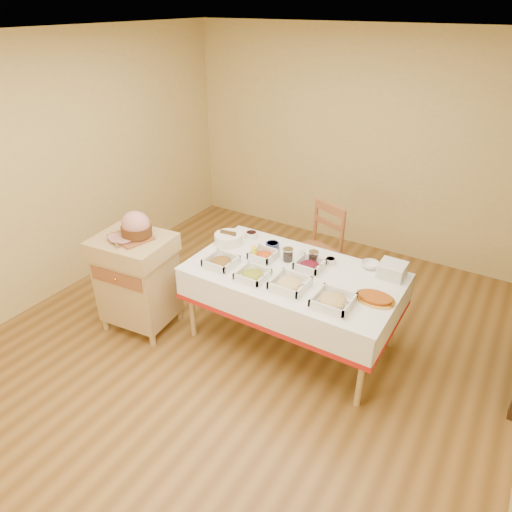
{
  "coord_description": "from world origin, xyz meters",
  "views": [
    {
      "loc": [
        1.8,
        -2.73,
        2.82
      ],
      "look_at": [
        -0.02,
        0.2,
        0.86
      ],
      "focal_mm": 32.0,
      "sensor_mm": 36.0,
      "label": 1
    }
  ],
  "objects": [
    {
      "name": "mustard_bottle",
      "position": [
        -0.09,
        0.29,
        0.83
      ],
      "size": [
        0.05,
        0.05,
        0.16
      ],
      "color": "yellow",
      "rests_on": "dining_table"
    },
    {
      "name": "dining_chair",
      "position": [
        0.13,
        1.16,
        0.52
      ],
      "size": [
        0.57,
        0.56,
        1.0
      ],
      "color": "#975831",
      "rests_on": "ground"
    },
    {
      "name": "dining_table",
      "position": [
        0.3,
        0.3,
        0.6
      ],
      "size": [
        1.82,
        1.02,
        0.76
      ],
      "color": "tan",
      "rests_on": "ground"
    },
    {
      "name": "small_bowl_right",
      "position": [
        0.51,
        0.59,
        0.79
      ],
      "size": [
        0.1,
        0.1,
        0.05
      ],
      "color": "silver",
      "rests_on": "dining_table"
    },
    {
      "name": "serving_dish_c",
      "position": [
        0.39,
        0.06,
        0.8
      ],
      "size": [
        0.28,
        0.28,
        0.11
      ],
      "color": "silver",
      "rests_on": "dining_table"
    },
    {
      "name": "small_bowl_mid",
      "position": [
        -0.07,
        0.57,
        0.79
      ],
      "size": [
        0.13,
        0.13,
        0.05
      ],
      "color": "navy",
      "rests_on": "dining_table"
    },
    {
      "name": "plate_stack",
      "position": [
        1.04,
        0.67,
        0.82
      ],
      "size": [
        0.22,
        0.22,
        0.12
      ],
      "color": "silver",
      "rests_on": "dining_table"
    },
    {
      "name": "small_bowl_left",
      "position": [
        -0.35,
        0.65,
        0.79
      ],
      "size": [
        0.12,
        0.12,
        0.06
      ],
      "color": "silver",
      "rests_on": "dining_table"
    },
    {
      "name": "serving_dish_f",
      "position": [
        0.39,
        0.42,
        0.79
      ],
      "size": [
        0.24,
        0.22,
        0.11
      ],
      "color": "silver",
      "rests_on": "dining_table"
    },
    {
      "name": "serving_dish_e",
      "position": [
        -0.04,
        0.35,
        0.79
      ],
      "size": [
        0.23,
        0.22,
        0.11
      ],
      "color": "silver",
      "rests_on": "dining_table"
    },
    {
      "name": "preserve_jar_left",
      "position": [
        0.17,
        0.44,
        0.81
      ],
      "size": [
        0.09,
        0.09,
        0.12
      ],
      "color": "silver",
      "rests_on": "dining_table"
    },
    {
      "name": "butcher_cart",
      "position": [
        -1.06,
        -0.24,
        0.54
      ],
      "size": [
        0.73,
        0.63,
        0.95
      ],
      "color": "tan",
      "rests_on": "ground"
    },
    {
      "name": "bread_basket",
      "position": [
        -0.48,
        0.43,
        0.81
      ],
      "size": [
        0.27,
        0.27,
        0.12
      ],
      "color": "white",
      "rests_on": "dining_table"
    },
    {
      "name": "serving_dish_d",
      "position": [
        0.78,
        0.02,
        0.8
      ],
      "size": [
        0.29,
        0.29,
        0.11
      ],
      "color": "silver",
      "rests_on": "dining_table"
    },
    {
      "name": "serving_dish_b",
      "position": [
        0.06,
        0.02,
        0.79
      ],
      "size": [
        0.24,
        0.24,
        0.1
      ],
      "color": "silver",
      "rests_on": "dining_table"
    },
    {
      "name": "room_shell",
      "position": [
        0.0,
        0.0,
        1.3
      ],
      "size": [
        5.0,
        5.0,
        5.0
      ],
      "color": "brown",
      "rests_on": "ground"
    },
    {
      "name": "brass_platter",
      "position": [
        1.04,
        0.25,
        0.78
      ],
      "size": [
        0.31,
        0.22,
        0.04
      ],
      "color": "gold",
      "rests_on": "dining_table"
    },
    {
      "name": "preserve_jar_right",
      "position": [
        0.38,
        0.52,
        0.81
      ],
      "size": [
        0.09,
        0.09,
        0.11
      ],
      "color": "silver",
      "rests_on": "dining_table"
    },
    {
      "name": "serving_dish_a",
      "position": [
        -0.29,
        0.05,
        0.8
      ],
      "size": [
        0.26,
        0.25,
        0.11
      ],
      "color": "silver",
      "rests_on": "dining_table"
    },
    {
      "name": "bowl_white_imported",
      "position": [
        0.28,
        0.6,
        0.78
      ],
      "size": [
        0.17,
        0.17,
        0.04
      ],
      "primitive_type": "imported",
      "rotation": [
        0.0,
        0.0,
        -0.16
      ],
      "color": "silver",
      "rests_on": "dining_table"
    },
    {
      "name": "bowl_small_imported",
      "position": [
        0.84,
        0.71,
        0.78
      ],
      "size": [
        0.2,
        0.2,
        0.05
      ],
      "primitive_type": "imported",
      "rotation": [
        0.0,
        0.0,
        0.35
      ],
      "color": "silver",
      "rests_on": "dining_table"
    },
    {
      "name": "ham_on_board",
      "position": [
        -1.02,
        -0.21,
        1.06
      ],
      "size": [
        0.38,
        0.36,
        0.25
      ],
      "color": "#975831",
      "rests_on": "butcher_cart"
    }
  ]
}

